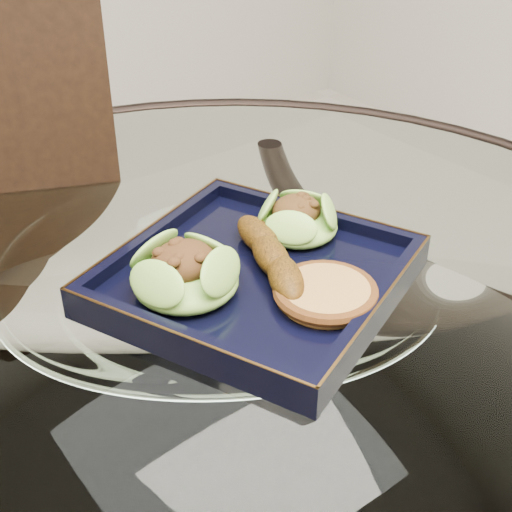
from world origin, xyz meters
TOP-DOWN VIEW (x-y plane):
  - dining_table at (-0.00, -0.00)m, footprint 1.13×1.13m
  - navy_plate at (0.04, -0.01)m, footprint 0.35×0.35m
  - lettuce_wrap_left at (-0.04, 0.01)m, footprint 0.11×0.11m
  - lettuce_wrap_right at (0.12, 0.03)m, footprint 0.11×0.11m
  - roasted_plantain at (0.06, -0.01)m, footprint 0.08×0.16m
  - crumb_patty at (0.06, -0.09)m, footprint 0.12×0.12m

SIDE VIEW (x-z plane):
  - dining_table at x=0.00m, z-range 0.21..0.98m
  - navy_plate at x=0.04m, z-range 0.76..0.78m
  - crumb_patty at x=0.06m, z-range 0.78..0.80m
  - roasted_plantain at x=0.06m, z-range 0.78..0.81m
  - lettuce_wrap_right at x=0.12m, z-range 0.78..0.81m
  - lettuce_wrap_left at x=-0.04m, z-range 0.78..0.82m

